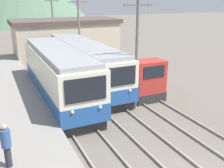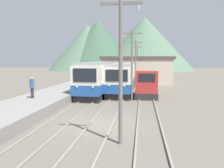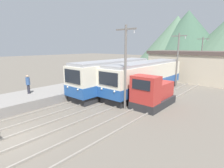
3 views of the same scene
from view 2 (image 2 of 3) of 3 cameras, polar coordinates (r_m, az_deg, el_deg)
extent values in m
plane|color=#665E54|center=(14.45, -3.37, -10.40)|extent=(200.00, 200.00, 0.00)
cube|color=gray|center=(16.68, -25.12, -7.20)|extent=(4.50, 54.00, 0.85)
cube|color=gray|center=(15.40, -15.75, -9.30)|extent=(0.10, 60.00, 0.14)
cube|color=gray|center=(14.89, -10.59, -9.70)|extent=(0.10, 60.00, 0.14)
cube|color=gray|center=(14.53, -5.42, -10.03)|extent=(0.10, 60.00, 0.14)
cube|color=gray|center=(14.28, 0.31, -10.30)|extent=(0.10, 60.00, 0.14)
cube|color=gray|center=(14.17, 6.68, -10.48)|extent=(0.10, 60.00, 0.14)
cube|color=gray|center=(14.22, 12.59, -10.53)|extent=(0.10, 60.00, 0.14)
cube|color=#28282B|center=(26.47, -3.82, -1.95)|extent=(2.58, 11.16, 0.70)
cube|color=silver|center=(26.27, -3.84, 1.93)|extent=(2.80, 11.63, 2.89)
cube|color=#235199|center=(26.36, -3.83, -0.08)|extent=(2.84, 11.67, 1.04)
cube|color=black|center=(20.56, -7.16, 2.28)|extent=(2.24, 0.06, 1.27)
sphere|color=silver|center=(20.86, -9.17, -0.72)|extent=(0.18, 0.18, 0.18)
sphere|color=silver|center=(20.47, -5.04, -0.80)|extent=(0.18, 0.18, 0.18)
cube|color=#939399|center=(26.20, -3.87, 5.38)|extent=(2.46, 11.16, 0.28)
cube|color=#28282B|center=(28.71, 2.76, -1.29)|extent=(2.58, 12.93, 0.70)
cube|color=silver|center=(28.53, 2.78, 2.10)|extent=(2.80, 13.47, 2.70)
cube|color=#235199|center=(28.61, 2.77, 0.37)|extent=(2.84, 13.51, 0.97)
cube|color=black|center=(21.78, 1.20, 2.21)|extent=(2.24, 0.06, 1.19)
sphere|color=silver|center=(21.97, -0.80, -0.44)|extent=(0.18, 0.18, 0.18)
sphere|color=silver|center=(21.79, 3.20, -0.51)|extent=(0.18, 0.18, 0.18)
cube|color=#939399|center=(28.46, 2.79, 5.09)|extent=(2.46, 12.93, 0.28)
cube|color=#28282B|center=(24.89, 8.89, -2.54)|extent=(2.40, 4.65, 0.70)
cube|color=#B22D28|center=(23.13, 9.02, 0.53)|extent=(2.28, 1.49, 2.30)
cube|color=black|center=(22.32, 9.08, 1.63)|extent=(1.68, 0.04, 0.83)
cube|color=#B22D28|center=(25.49, 8.90, 0.05)|extent=(1.92, 3.06, 1.40)
cylinder|color=black|center=(25.40, 8.93, 2.18)|extent=(0.16, 0.16, 0.50)
cylinder|color=slate|center=(10.49, 2.29, 3.06)|extent=(0.20, 0.20, 7.12)
cube|color=slate|center=(10.79, 2.37, 20.33)|extent=(2.00, 0.12, 0.12)
cylinder|color=#B2B2B7|center=(10.70, 6.89, 19.32)|extent=(0.10, 0.10, 0.30)
cylinder|color=slate|center=(22.16, 5.24, 4.76)|extent=(0.20, 0.20, 7.12)
cube|color=slate|center=(22.31, 5.33, 13.03)|extent=(2.00, 0.12, 0.12)
cylinder|color=#B2B2B7|center=(22.26, 7.43, 12.50)|extent=(0.10, 0.10, 0.30)
cylinder|color=slate|center=(33.86, 6.16, 5.29)|extent=(0.20, 0.20, 7.12)
cube|color=slate|center=(33.96, 6.23, 10.71)|extent=(2.00, 0.12, 0.12)
cylinder|color=#B2B2B7|center=(33.93, 7.60, 10.36)|extent=(0.10, 0.10, 0.30)
cylinder|color=slate|center=(45.57, 6.61, 5.54)|extent=(0.20, 0.20, 7.12)
cube|color=slate|center=(45.64, 6.66, 9.57)|extent=(2.00, 0.12, 0.12)
cylinder|color=#B2B2B7|center=(45.62, 7.68, 9.31)|extent=(0.10, 0.10, 0.30)
cylinder|color=#282833|center=(20.10, -20.10, -2.25)|extent=(0.26, 0.26, 0.89)
cylinder|color=#335184|center=(20.00, -20.19, 0.06)|extent=(0.38, 0.38, 0.74)
sphere|color=tan|center=(19.96, -20.24, 1.43)|extent=(0.22, 0.22, 0.22)
cube|color=beige|center=(39.63, 6.53, 3.35)|extent=(12.00, 6.00, 4.24)
cube|color=#51423D|center=(39.58, 6.58, 6.77)|extent=(12.60, 6.30, 0.50)
cone|color=#517056|center=(91.22, -6.41, 9.45)|extent=(31.63, 31.63, 18.35)
cone|color=#3D5B47|center=(90.99, -3.73, 10.07)|extent=(33.90, 33.90, 20.19)
cone|color=#517056|center=(90.92, 8.46, 10.40)|extent=(39.40, 39.40, 21.41)
camera|label=1|loc=(12.64, -43.69, 18.57)|focal=42.00mm
camera|label=3|loc=(12.90, 45.36, 9.90)|focal=28.00mm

